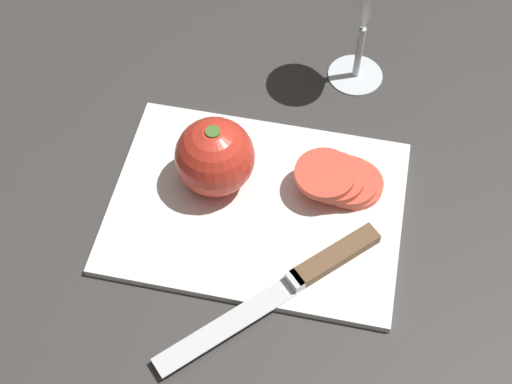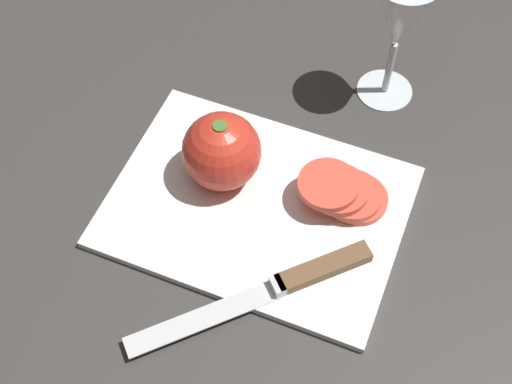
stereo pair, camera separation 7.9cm
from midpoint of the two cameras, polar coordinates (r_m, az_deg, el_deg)
ground_plane at (r=0.82m, az=4.03°, el=-2.75°), size 3.00×3.00×0.00m
cutting_board at (r=0.82m, az=-2.75°, el=-1.57°), size 0.33×0.24×0.01m
wine_glass at (r=0.87m, az=6.26°, el=14.62°), size 0.08×0.08×0.18m
whole_tomato at (r=0.80m, az=-6.13°, el=2.61°), size 0.09×0.09×0.09m
knife at (r=0.77m, az=1.70°, el=-6.52°), size 0.21×0.21×0.01m
tomato_slice_stack_near at (r=0.82m, az=3.95°, el=0.83°), size 0.10×0.08×0.03m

